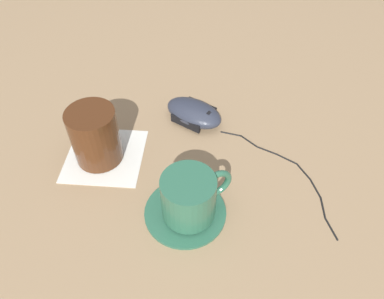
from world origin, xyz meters
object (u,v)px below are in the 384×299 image
Objects in this scene: saucer at (187,211)px; drinking_glass at (97,136)px; coffee_cup at (192,196)px; computer_mouse at (196,113)px.

saucer is 1.26× the size of drinking_glass.
coffee_cup is 0.22m from computer_mouse.
drinking_glass reaches higher than computer_mouse.
coffee_cup is (0.00, 0.01, 0.04)m from saucer.
saucer is 0.98× the size of computer_mouse.
coffee_cup is at bearing -8.12° from computer_mouse.
saucer is at bearing 45.98° from drinking_glass.
drinking_glass is (-0.14, -0.14, 0.01)m from coffee_cup.
computer_mouse is at bearing 171.88° from coffee_cup.
computer_mouse is 1.29× the size of drinking_glass.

